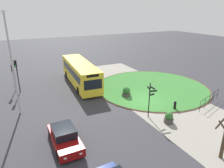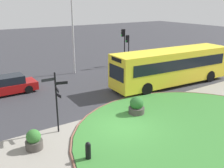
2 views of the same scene
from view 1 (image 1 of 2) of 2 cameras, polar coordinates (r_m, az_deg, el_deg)
The scene contains 15 objects.
ground at distance 23.03m, azimuth 8.67°, elevation -4.69°, with size 120.00×120.00×0.00m, color #333338.
sidewalk_paving at distance 24.07m, azimuth 12.29°, elevation -3.80°, with size 32.00×8.31×0.02m, color gray.
grass_island at distance 27.15m, azimuth 10.88°, elevation -0.84°, with size 14.05×14.05×0.10m, color #387A33.
grass_kerb_ring at distance 27.15m, azimuth 10.88°, elevation -0.83°, with size 14.36×14.36×0.11m, color brown.
signpost_directional at distance 19.02m, azimuth 10.46°, elevation -3.55°, with size 1.34×0.76×3.41m.
bollard_foreground at distance 21.67m, azimuth 17.01°, elevation -5.64°, with size 0.26×0.26×0.92m.
railing_grass_edge at distance 23.93m, azimuth 25.40°, elevation -3.64°, with size 1.51×4.52×1.13m.
bus_yellow at distance 27.68m, azimuth -8.75°, elevation 3.12°, with size 11.14×3.22×2.99m.
car_far_lane at distance 16.04m, azimuth -12.99°, elevation -14.14°, with size 4.24×1.82×1.42m.
traffic_light_near at distance 26.57m, azimuth -24.94°, elevation 3.76°, with size 0.48×0.32×4.04m.
traffic_light_far at distance 27.57m, azimuth -25.75°, elevation 3.03°, with size 0.49×0.27×3.30m.
lamppost_tall at distance 20.51m, azimuth -25.93°, elevation 5.27°, with size 0.32×0.32×9.44m.
planter_near_signpost at distance 23.72m, azimuth 3.98°, elevation -2.35°, with size 1.02×1.02×1.19m.
planter_kerbside at distance 19.13m, azimuth 15.44°, elevation -9.06°, with size 0.83×0.83×1.03m.
street_tree_bare at distance 15.82m, azimuth 28.58°, elevation -13.21°, with size 1.15×1.14×3.37m.
Camera 1 is at (-16.97, 12.35, 9.49)m, focal length 33.06 mm.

